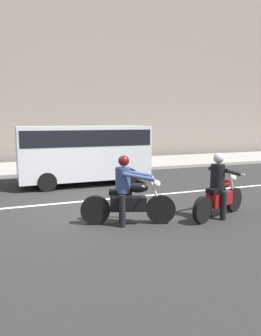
# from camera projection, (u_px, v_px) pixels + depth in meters

# --- Properties ---
(ground_plane) EXTENTS (80.00, 80.00, 0.00)m
(ground_plane) POSITION_uv_depth(u_px,v_px,m) (87.00, 209.00, 8.71)
(ground_plane) COLOR #242424
(sidewalk_slab) EXTENTS (40.00, 4.40, 0.14)m
(sidewalk_slab) POSITION_uv_depth(u_px,v_px,m) (48.00, 167.00, 16.08)
(sidewalk_slab) COLOR gray
(sidewalk_slab) RESTS_ON ground_plane
(building_facade) EXTENTS (40.00, 1.40, 11.58)m
(building_facade) POSITION_uv_depth(u_px,v_px,m) (37.00, 59.00, 18.39)
(building_facade) COLOR slate
(building_facade) RESTS_ON ground_plane
(lane_marking_stripe) EXTENTS (18.00, 0.14, 0.01)m
(lane_marking_stripe) POSITION_uv_depth(u_px,v_px,m) (54.00, 204.00, 9.28)
(lane_marking_stripe) COLOR silver
(lane_marking_stripe) RESTS_ON ground_plane
(motorcycle_with_rider_black_leather) EXTENTS (1.95, 0.99, 1.60)m
(motorcycle_with_rider_black_leather) POSITION_uv_depth(u_px,v_px,m) (219.00, 191.00, 7.95)
(motorcycle_with_rider_black_leather) COLOR black
(motorcycle_with_rider_black_leather) RESTS_ON ground_plane
(motorcycle_with_rider_denim_blue) EXTENTS (2.10, 0.92, 1.59)m
(motorcycle_with_rider_denim_blue) POSITION_uv_depth(u_px,v_px,m) (128.00, 196.00, 7.41)
(motorcycle_with_rider_denim_blue) COLOR black
(motorcycle_with_rider_denim_blue) RESTS_ON ground_plane
(parked_van_silver) EXTENTS (4.71, 1.96, 2.15)m
(parked_van_silver) POSITION_uv_depth(u_px,v_px,m) (83.00, 150.00, 12.10)
(parked_van_silver) COLOR #B2B5BA
(parked_van_silver) RESTS_ON ground_plane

